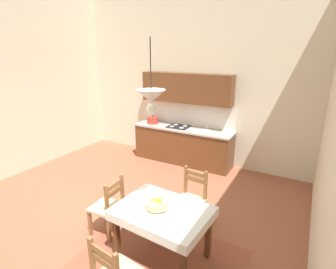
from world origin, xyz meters
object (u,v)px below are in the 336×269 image
(dining_chair_kitchen_side, at_px, (191,200))
(fruit_bowl, at_px, (157,204))
(kitchen_cabinetry, at_px, (183,129))
(dining_table, at_px, (162,219))
(pendant_lamp, at_px, (151,97))
(dining_chair_tv_side, at_px, (108,207))

(dining_chair_kitchen_side, relative_size, fruit_bowl, 3.10)
(kitchen_cabinetry, relative_size, dining_table, 2.01)
(kitchen_cabinetry, xyz_separation_m, pendant_lamp, (1.15, -3.21, 1.35))
(dining_chair_tv_side, bearing_deg, fruit_bowl, -3.85)
(dining_chair_tv_side, xyz_separation_m, pendant_lamp, (0.90, -0.15, 1.76))
(fruit_bowl, bearing_deg, dining_chair_kitchen_side, 83.79)
(dining_table, distance_m, fruit_bowl, 0.22)
(dining_chair_tv_side, distance_m, fruit_bowl, 0.98)
(kitchen_cabinetry, distance_m, pendant_lamp, 3.66)
(dining_chair_kitchen_side, bearing_deg, dining_chair_tv_side, -141.65)
(fruit_bowl, bearing_deg, dining_chair_tv_side, 176.15)
(dining_chair_tv_side, distance_m, pendant_lamp, 1.98)
(dining_table, xyz_separation_m, pendant_lamp, (-0.07, -0.10, 1.59))
(dining_table, distance_m, dining_chair_kitchen_side, 0.85)
(kitchen_cabinetry, bearing_deg, dining_chair_kitchen_side, -61.27)
(dining_chair_tv_side, height_order, fruit_bowl, dining_chair_tv_side)
(fruit_bowl, bearing_deg, kitchen_cabinetry, 110.26)
(dining_table, relative_size, fruit_bowl, 4.14)
(dining_chair_kitchen_side, bearing_deg, fruit_bowl, -96.21)
(dining_chair_tv_side, bearing_deg, kitchen_cabinetry, 94.60)
(fruit_bowl, bearing_deg, pendant_lamp, -90.92)
(dining_table, bearing_deg, dining_chair_kitchen_side, 88.59)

